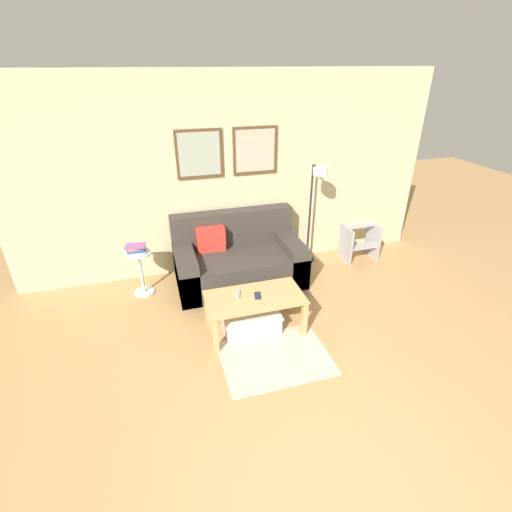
# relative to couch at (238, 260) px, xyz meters

# --- Properties ---
(ground_plane) EXTENTS (16.00, 16.00, 0.00)m
(ground_plane) POSITION_rel_couch_xyz_m (0.04, -2.90, -0.29)
(ground_plane) COLOR tan
(wall_back) EXTENTS (5.60, 0.09, 2.55)m
(wall_back) POSITION_rel_couch_xyz_m (0.04, 0.46, 0.99)
(wall_back) COLOR #C6BC93
(wall_back) RESTS_ON ground_plane
(area_rug) EXTENTS (1.06, 0.79, 0.01)m
(area_rug) POSITION_rel_couch_xyz_m (-0.01, -1.55, -0.29)
(area_rug) COLOR #C1B299
(area_rug) RESTS_ON ground_plane
(couch) EXTENTS (1.62, 0.90, 0.87)m
(couch) POSITION_rel_couch_xyz_m (0.00, 0.00, 0.00)
(couch) COLOR #38332D
(couch) RESTS_ON ground_plane
(coffee_table) EXTENTS (1.03, 0.54, 0.43)m
(coffee_table) POSITION_rel_couch_xyz_m (-0.08, -1.07, 0.05)
(coffee_table) COLOR tan
(coffee_table) RESTS_ON ground_plane
(storage_bin) EXTENTS (0.62, 0.40, 0.21)m
(storage_bin) POSITION_rel_couch_xyz_m (-0.12, -1.05, -0.19)
(storage_bin) COLOR #B2B2B7
(storage_bin) RESTS_ON ground_plane
(floor_lamp) EXTENTS (0.22, 0.43, 1.42)m
(floor_lamp) POSITION_rel_couch_xyz_m (1.11, 0.14, 0.70)
(floor_lamp) COLOR black
(floor_lamp) RESTS_ON ground_plane
(side_table) EXTENTS (0.30, 0.30, 0.57)m
(side_table) POSITION_rel_couch_xyz_m (-1.22, 0.03, 0.04)
(side_table) COLOR silver
(side_table) RESTS_ON ground_plane
(book_stack) EXTENTS (0.26, 0.20, 0.10)m
(book_stack) POSITION_rel_couch_xyz_m (-1.24, 0.04, 0.32)
(book_stack) COLOR silver
(book_stack) RESTS_ON side_table
(remote_control) EXTENTS (0.08, 0.16, 0.02)m
(remote_control) POSITION_rel_couch_xyz_m (-0.25, -0.99, 0.14)
(remote_control) COLOR #99999E
(remote_control) RESTS_ON coffee_table
(cell_phone) EXTENTS (0.09, 0.15, 0.01)m
(cell_phone) POSITION_rel_couch_xyz_m (-0.05, -1.06, 0.14)
(cell_phone) COLOR #1E2338
(cell_phone) RESTS_ON coffee_table
(step_stool) EXTENTS (0.48, 0.35, 0.52)m
(step_stool) POSITION_rel_couch_xyz_m (1.85, 0.09, -0.01)
(step_stool) COLOR #99999E
(step_stool) RESTS_ON ground_plane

